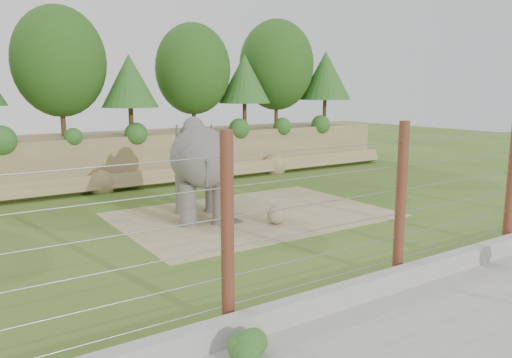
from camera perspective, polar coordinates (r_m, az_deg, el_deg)
ground at (r=16.59m, az=3.86°, el=-6.47°), size 90.00×90.00×0.00m
back_embankment at (r=27.29m, az=-11.60°, el=8.32°), size 30.00×5.52×8.77m
dirt_patch at (r=19.22m, az=-0.41°, el=-4.09°), size 10.00×7.00×0.02m
drain_grate at (r=18.09m, az=-3.19°, el=-4.93°), size 1.00×0.60×0.03m
elephant at (r=18.45m, az=-6.36°, el=0.90°), size 3.31×4.81×3.58m
stone_ball at (r=17.82m, az=2.31°, el=-4.12°), size 0.65×0.65×0.65m
retaining_wall at (r=13.12m, az=17.51°, el=-10.34°), size 26.00×0.35×0.50m
walkway at (r=12.16m, az=24.99°, el=-13.73°), size 26.00×4.00×0.01m
barrier_fence at (r=12.93m, az=16.20°, el=-2.47°), size 20.26×0.26×4.00m
walkway_shrub at (r=9.24m, az=-0.36°, el=-18.42°), size 0.61×0.61×0.61m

